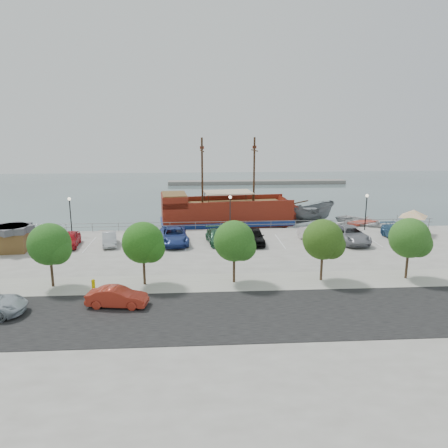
{
  "coord_description": "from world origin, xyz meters",
  "views": [
    {
      "loc": [
        -3.92,
        -42.5,
        12.23
      ],
      "look_at": [
        -1.0,
        2.0,
        2.0
      ],
      "focal_mm": 35.0,
      "sensor_mm": 36.0,
      "label": 1
    }
  ],
  "objects": [
    {
      "name": "seawall_railing",
      "position": [
        0.0,
        7.8,
        0.53
      ],
      "size": [
        50.0,
        0.06,
        1.0
      ],
      "color": "gray",
      "rests_on": "land_slab"
    },
    {
      "name": "tree_d",
      "position": [
        -0.85,
        -10.07,
        3.3
      ],
      "size": [
        3.3,
        3.2,
        5.0
      ],
      "color": "#473321",
      "rests_on": "sidewalk"
    },
    {
      "name": "tree_f",
      "position": [
        13.15,
        -10.07,
        3.3
      ],
      "size": [
        3.3,
        3.2,
        5.0
      ],
      "color": "#473321",
      "rests_on": "sidewalk"
    },
    {
      "name": "lamp_post_right",
      "position": [
        16.0,
        6.5,
        2.94
      ],
      "size": [
        0.36,
        0.36,
        4.28
      ],
      "color": "black",
      "rests_on": "land_slab"
    },
    {
      "name": "dock_west",
      "position": [
        -12.82,
        9.2,
        -0.81
      ],
      "size": [
        7.07,
        3.77,
        0.39
      ],
      "primitive_type": "cube",
      "rotation": [
        0.0,
        0.0,
        -0.28
      ],
      "color": "slate",
      "rests_on": "ground"
    },
    {
      "name": "shed",
      "position": [
        -21.92,
        0.17,
        1.36
      ],
      "size": [
        3.33,
        3.33,
        2.55
      ],
      "rotation": [
        0.0,
        0.0,
        0.08
      ],
      "color": "brown",
      "rests_on": "land_slab"
    },
    {
      "name": "parked_car_h",
      "position": [
        17.84,
        2.11,
        0.74
      ],
      "size": [
        2.07,
        5.08,
        1.47
      ],
      "primitive_type": "imported",
      "rotation": [
        0.0,
        0.0,
        0.0
      ],
      "color": "#2D5883",
      "rests_on": "land_slab"
    },
    {
      "name": "lamp_post_mid",
      "position": [
        0.0,
        6.5,
        2.94
      ],
      "size": [
        0.36,
        0.36,
        4.28
      ],
      "color": "black",
      "rests_on": "land_slab"
    },
    {
      "name": "lamp_post_left",
      "position": [
        -18.0,
        6.5,
        2.94
      ],
      "size": [
        0.36,
        0.36,
        4.28
      ],
      "color": "black",
      "rests_on": "land_slab"
    },
    {
      "name": "tree_b",
      "position": [
        -14.85,
        -10.07,
        3.3
      ],
      "size": [
        3.3,
        3.2,
        5.0
      ],
      "color": "#473321",
      "rests_on": "sidewalk"
    },
    {
      "name": "patrol_boat",
      "position": [
        11.31,
        13.67,
        0.4
      ],
      "size": [
        7.74,
        4.77,
        2.81
      ],
      "primitive_type": "imported",
      "rotation": [
        0.0,
        0.0,
        1.87
      ],
      "color": "slate",
      "rests_on": "ground"
    },
    {
      "name": "canopy_tent",
      "position": [
        20.65,
        4.29,
        2.8
      ],
      "size": [
        4.46,
        4.46,
        3.22
      ],
      "rotation": [
        0.0,
        0.0,
        0.17
      ],
      "color": "slate",
      "rests_on": "land_slab"
    },
    {
      "name": "street",
      "position": [
        0.0,
        -16.0,
        0.01
      ],
      "size": [
        100.0,
        8.0,
        0.04
      ],
      "primitive_type": "cube",
      "color": "black",
      "rests_on": "land_slab"
    },
    {
      "name": "parked_car_d",
      "position": [
        -1.74,
        1.77,
        0.7
      ],
      "size": [
        2.62,
        5.06,
        1.4
      ],
      "primitive_type": "imported",
      "rotation": [
        0.0,
        0.0,
        0.14
      ],
      "color": "#285B3D",
      "rests_on": "land_slab"
    },
    {
      "name": "tree_e",
      "position": [
        6.15,
        -10.07,
        3.3
      ],
      "size": [
        3.3,
        3.2,
        5.0
      ],
      "color": "#473321",
      "rests_on": "sidewalk"
    },
    {
      "name": "parked_car_g",
      "position": [
        12.37,
        1.21,
        0.84
      ],
      "size": [
        2.96,
        6.11,
        1.68
      ],
      "primitive_type": "imported",
      "rotation": [
        0.0,
        0.0,
        0.03
      ],
      "color": "gray",
      "rests_on": "land_slab"
    },
    {
      "name": "sidewalk",
      "position": [
        0.0,
        -10.0,
        0.01
      ],
      "size": [
        100.0,
        4.0,
        0.05
      ],
      "primitive_type": "cube",
      "color": "gray",
      "rests_on": "land_slab"
    },
    {
      "name": "fire_hydrant",
      "position": [
        -11.75,
        -10.8,
        0.45
      ],
      "size": [
        0.29,
        0.29,
        0.82
      ],
      "rotation": [
        0.0,
        0.0,
        -0.32
      ],
      "color": "#CBAC00",
      "rests_on": "sidewalk"
    },
    {
      "name": "ground",
      "position": [
        0.0,
        0.0,
        -1.0
      ],
      "size": [
        160.0,
        160.0,
        0.0
      ],
      "primitive_type": "plane",
      "color": "#445254"
    },
    {
      "name": "pirate_ship",
      "position": [
        1.35,
        12.32,
        1.04
      ],
      "size": [
        19.49,
        7.24,
        12.15
      ],
      "rotation": [
        0.0,
        0.0,
        0.11
      ],
      "color": "maroon",
      "rests_on": "ground"
    },
    {
      "name": "land_slab",
      "position": [
        0.0,
        -21.0,
        -0.6
      ],
      "size": [
        100.0,
        58.0,
        1.2
      ],
      "primitive_type": "cube",
      "color": "gray",
      "rests_on": "ground"
    },
    {
      "name": "far_shore",
      "position": [
        10.0,
        55.0,
        -0.6
      ],
      "size": [
        40.0,
        3.0,
        0.8
      ],
      "primitive_type": "cube",
      "color": "gray",
      "rests_on": "ground"
    },
    {
      "name": "tree_c",
      "position": [
        -7.85,
        -10.07,
        3.3
      ],
      "size": [
        3.3,
        3.2,
        5.0
      ],
      "color": "#473321",
      "rests_on": "sidewalk"
    },
    {
      "name": "parked_car_b",
      "position": [
        -12.86,
        1.65,
        0.66
      ],
      "size": [
        2.13,
        4.2,
        1.32
      ],
      "primitive_type": "imported",
      "rotation": [
        0.0,
        0.0,
        0.19
      ],
      "color": "#B0B4B9",
      "rests_on": "land_slab"
    },
    {
      "name": "speedboat",
      "position": [
        17.16,
        10.02,
        -0.23
      ],
      "size": [
        8.27,
        9.12,
        1.55
      ],
      "primitive_type": "imported",
      "rotation": [
        0.0,
        0.0,
        0.5
      ],
      "color": "silver",
      "rests_on": "ground"
    },
    {
      "name": "dock_east",
      "position": [
        15.69,
        9.2,
        -0.81
      ],
      "size": [
        6.67,
        2.69,
        0.37
      ],
      "primitive_type": "cube",
      "rotation": [
        0.0,
        0.0,
        -0.13
      ],
      "color": "slate",
      "rests_on": "ground"
    },
    {
      "name": "parked_car_c",
      "position": [
        -6.25,
        1.93,
        0.83
      ],
      "size": [
        3.42,
        6.28,
        1.67
      ],
      "primitive_type": "imported",
      "rotation": [
        0.0,
        0.0,
        0.11
      ],
      "color": "navy",
      "rests_on": "land_slab"
    },
    {
      "name": "parked_car_a",
      "position": [
        -16.86,
        1.51,
        0.76
      ],
      "size": [
        2.13,
        4.57,
        1.51
      ],
      "primitive_type": "imported",
      "rotation": [
        0.0,
        0.0,
        0.08
      ],
      "color": "red",
      "rests_on": "land_slab"
    },
    {
      "name": "dock_mid",
      "position": [
        7.67,
        9.2,
        -0.82
      ],
      "size": [
        6.4,
        3.78,
        0.35
      ],
      "primitive_type": "cube",
      "rotation": [
        0.0,
        0.0,
        0.35
      ],
      "color": "gray",
      "rests_on": "ground"
    },
    {
      "name": "parked_car_f",
      "position": [
        8.33,
        1.57,
        0.75
      ],
      "size": [
        2.33,
        4.77,
        1.51
      ],
      "primitive_type": "imported",
      "rotation": [
        0.0,
        0.0,
        0.17
      ],
      "color": "beige",
      "rests_on": "land_slab"
    },
    {
      "name": "street_sedan",
      "position": [
        -9.39,
        -14.12,
        0.68
      ],
      "size": [
        4.3,
        2.01,
        1.36
      ],
      "primitive_type": "imported",
      "rotation": [
        0.0,
        0.0,
        1.43
      ],
      "color": "#B42F1E",
      "rests_on": "street"
    },
    {
      "name": "parked_car_e",
      "position": [
        2.14,
        1.32,
        0.81
      ],
      "size": [
        1.97,
        4.76,
        1.61
      ],
      "primitive_type": "imported",
      "rotation": [
        0.0,
        0.0,
        -0.01
      ],
      "color": "black",
      "rests_on": "land_slab"
    }
  ]
}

